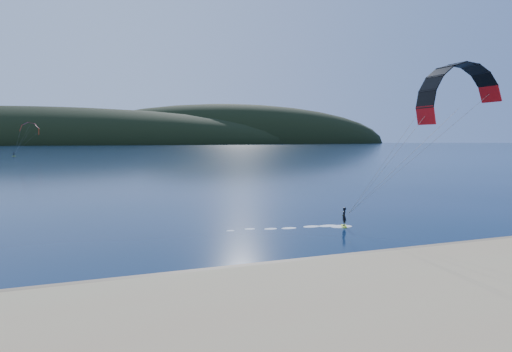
{
  "coord_description": "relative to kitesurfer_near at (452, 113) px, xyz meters",
  "views": [
    {
      "loc": [
        -7.45,
        -19.59,
        7.55
      ],
      "look_at": [
        4.05,
        10.0,
        5.0
      ],
      "focal_mm": 32.1,
      "sensor_mm": 36.0,
      "label": 1
    }
  ],
  "objects": [
    {
      "name": "wet_sand",
      "position": [
        -19.53,
        -3.59,
        -9.49
      ],
      "size": [
        220.0,
        2.5,
        0.1
      ],
      "color": "#8A7150",
      "rests_on": "ground"
    },
    {
      "name": "ground",
      "position": [
        -19.53,
        -8.09,
        -9.54
      ],
      "size": [
        1800.0,
        1800.0,
        0.0
      ],
      "primitive_type": "plane",
      "color": "#081F3A",
      "rests_on": "ground"
    },
    {
      "name": "kitesurfer_near",
      "position": [
        0.0,
        0.0,
        0.0
      ],
      "size": [
        20.57,
        9.31,
        13.24
      ],
      "color": "#B8E81B",
      "rests_on": "ground"
    },
    {
      "name": "kitesurfer_far",
      "position": [
        -47.06,
        198.47,
        1.43
      ],
      "size": [
        12.13,
        7.17,
        14.13
      ],
      "color": "#B8E81B",
      "rests_on": "ground"
    },
    {
      "name": "headland",
      "position": [
        -18.9,
        737.19,
        -9.54
      ],
      "size": [
        1200.0,
        310.0,
        140.0
      ],
      "color": "black",
      "rests_on": "ground"
    }
  ]
}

